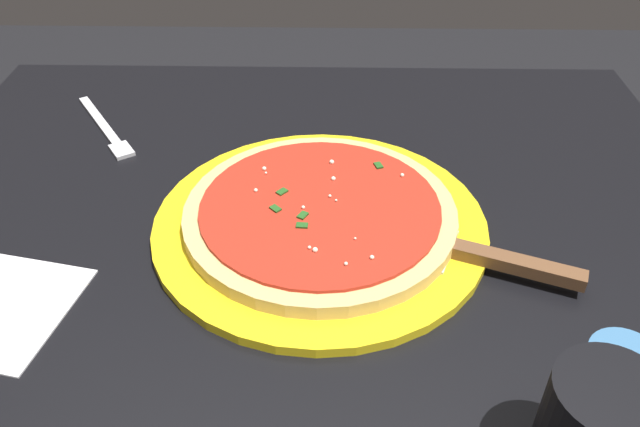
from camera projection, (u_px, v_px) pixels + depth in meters
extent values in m
cube|color=black|center=(100.00, 271.00, 1.21)|extent=(0.06, 0.06, 0.72)
cube|color=black|center=(531.00, 277.00, 1.20)|extent=(0.06, 0.06, 0.72)
cube|color=black|center=(303.00, 249.00, 0.69)|extent=(0.96, 0.86, 0.03)
cylinder|color=yellow|center=(320.00, 224.00, 0.69)|extent=(0.36, 0.36, 0.01)
cylinder|color=#DBB26B|center=(320.00, 214.00, 0.69)|extent=(0.29, 0.29, 0.02)
cylinder|color=red|center=(320.00, 207.00, 0.68)|extent=(0.26, 0.26, 0.00)
sphere|color=#EFEACC|center=(309.00, 247.00, 0.62)|extent=(0.00, 0.00, 0.00)
sphere|color=#EFEACC|center=(333.00, 179.00, 0.72)|extent=(0.01, 0.01, 0.01)
sphere|color=#EFEACC|center=(266.00, 173.00, 0.72)|extent=(0.00, 0.00, 0.00)
sphere|color=#EFEACC|center=(302.00, 207.00, 0.67)|extent=(0.00, 0.00, 0.00)
sphere|color=#EFEACC|center=(336.00, 200.00, 0.68)|extent=(0.00, 0.00, 0.00)
sphere|color=#EFEACC|center=(346.00, 264.00, 0.60)|extent=(0.00, 0.00, 0.00)
sphere|color=#EFEACC|center=(372.00, 257.00, 0.61)|extent=(0.00, 0.00, 0.00)
sphere|color=#EFEACC|center=(264.00, 169.00, 0.73)|extent=(0.00, 0.00, 0.00)
sphere|color=#EFEACC|center=(332.00, 162.00, 0.74)|extent=(0.01, 0.01, 0.01)
sphere|color=#EFEACC|center=(355.00, 238.00, 0.63)|extent=(0.00, 0.00, 0.00)
sphere|color=#EFEACC|center=(402.00, 175.00, 0.72)|extent=(0.00, 0.00, 0.00)
sphere|color=#EFEACC|center=(330.00, 196.00, 0.69)|extent=(0.00, 0.00, 0.00)
sphere|color=#EFEACC|center=(256.00, 190.00, 0.70)|extent=(0.00, 0.00, 0.00)
sphere|color=#EFEACC|center=(315.00, 250.00, 0.62)|extent=(0.01, 0.01, 0.01)
cube|color=#23561E|center=(378.00, 165.00, 0.74)|extent=(0.01, 0.01, 0.00)
cube|color=#23561E|center=(304.00, 225.00, 0.65)|extent=(0.01, 0.01, 0.00)
cube|color=#23561E|center=(282.00, 192.00, 0.70)|extent=(0.01, 0.01, 0.00)
cube|color=#23561E|center=(275.00, 208.00, 0.67)|extent=(0.01, 0.01, 0.00)
cube|color=#23561E|center=(301.00, 213.00, 0.67)|extent=(0.01, 0.01, 0.00)
cube|color=silver|center=(409.00, 241.00, 0.66)|extent=(0.11, 0.10, 0.00)
cube|color=brown|center=(517.00, 264.00, 0.62)|extent=(0.13, 0.06, 0.01)
cylinder|color=teal|center=(620.00, 372.00, 0.52)|extent=(0.06, 0.06, 0.04)
cube|color=silver|center=(99.00, 120.00, 0.88)|extent=(0.09, 0.13, 0.00)
cube|color=silver|center=(122.00, 150.00, 0.82)|extent=(0.04, 0.04, 0.00)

